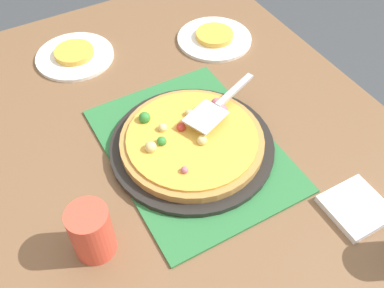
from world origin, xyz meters
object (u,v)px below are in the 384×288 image
(pizza_server, at_px, (218,105))
(plate_near_left, at_px, (214,39))
(plate_far_right, at_px, (75,56))
(cup_far, at_px, (91,232))
(pizza, at_px, (192,140))
(napkin_stack, at_px, (356,207))
(pizza_pan, at_px, (192,146))
(served_slice_left, at_px, (215,35))
(served_slice_right, at_px, (74,53))

(pizza_server, bearing_deg, plate_near_left, -30.29)
(plate_far_right, xyz_separation_m, pizza_server, (-0.43, -0.21, 0.07))
(cup_far, bearing_deg, plate_far_right, -15.56)
(pizza, height_order, napkin_stack, pizza)
(pizza_server, bearing_deg, pizza, 111.16)
(pizza_pan, xyz_separation_m, plate_near_left, (0.34, -0.27, -0.01))
(served_slice_left, bearing_deg, napkin_stack, 175.49)
(plate_far_right, relative_size, served_slice_right, 2.00)
(pizza_pan, bearing_deg, pizza, 3.33)
(served_slice_left, height_order, pizza_server, pizza_server)
(served_slice_right, bearing_deg, plate_far_right, 0.00)
(plate_near_left, relative_size, served_slice_left, 2.00)
(pizza_pan, xyz_separation_m, plate_far_right, (0.46, 0.12, -0.01))
(plate_far_right, bearing_deg, served_slice_left, -107.60)
(plate_far_right, bearing_deg, plate_near_left, -107.60)
(served_slice_right, xyz_separation_m, cup_far, (-0.59, 0.16, 0.04))
(pizza_server, bearing_deg, plate_far_right, 26.37)
(served_slice_left, bearing_deg, served_slice_right, 72.40)
(pizza_pan, height_order, pizza_server, pizza_server)
(served_slice_left, height_order, napkin_stack, served_slice_left)
(pizza, xyz_separation_m, plate_far_right, (0.46, 0.12, -0.03))
(cup_far, height_order, pizza_server, cup_far)
(plate_far_right, xyz_separation_m, cup_far, (-0.59, 0.16, 0.06))
(plate_far_right, distance_m, served_slice_right, 0.01)
(plate_near_left, bearing_deg, pizza_pan, 141.81)
(served_slice_left, xyz_separation_m, pizza_server, (-0.30, 0.18, 0.05))
(pizza_pan, relative_size, cup_far, 3.17)
(pizza, relative_size, served_slice_left, 3.00)
(pizza_server, bearing_deg, cup_far, 113.57)
(pizza_pan, height_order, plate_far_right, pizza_pan)
(pizza_pan, distance_m, served_slice_right, 0.48)
(plate_far_right, bearing_deg, pizza_server, -153.63)
(pizza, bearing_deg, plate_far_right, 14.69)
(pizza, bearing_deg, served_slice_right, 14.69)
(plate_near_left, height_order, plate_far_right, same)
(served_slice_right, relative_size, napkin_stack, 0.92)
(pizza_server, bearing_deg, pizza_pan, 112.14)
(pizza, xyz_separation_m, pizza_server, (0.04, -0.09, 0.04))
(pizza_pan, xyz_separation_m, pizza_server, (0.04, -0.09, 0.06))
(pizza, relative_size, plate_near_left, 1.50)
(pizza_pan, bearing_deg, napkin_stack, -145.13)
(plate_near_left, height_order, served_slice_right, served_slice_right)
(pizza_server, bearing_deg, napkin_stack, -160.07)
(plate_far_right, height_order, pizza_server, pizza_server)
(pizza_server, relative_size, napkin_stack, 1.91)
(plate_near_left, xyz_separation_m, plate_far_right, (0.12, 0.39, 0.00))
(plate_near_left, relative_size, pizza_server, 0.96)
(pizza, xyz_separation_m, served_slice_right, (0.46, 0.12, -0.02))
(pizza, bearing_deg, pizza_pan, -176.67)
(pizza_pan, xyz_separation_m, served_slice_left, (0.34, -0.27, 0.01))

